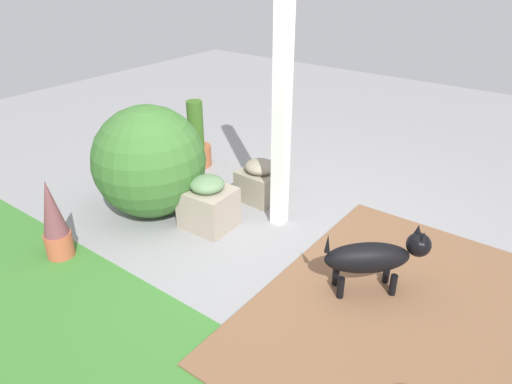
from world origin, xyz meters
name	(u,v)px	position (x,y,z in m)	size (l,w,h in m)	color
ground_plane	(279,244)	(0.00, 0.00, 0.00)	(12.00, 12.00, 0.00)	gray
brick_path	(403,315)	(-1.14, 0.21, 0.01)	(1.80, 2.40, 0.02)	brown
porch_pillar	(283,86)	(0.20, -0.29, 1.23)	(0.12, 0.12, 2.46)	white
stone_planter_nearest	(260,181)	(0.60, -0.53, 0.19)	(0.39, 0.36, 0.41)	gray
stone_planter_near	(208,204)	(0.66, 0.13, 0.22)	(0.45, 0.40, 0.48)	#9F917F
round_shrub	(149,161)	(1.24, 0.24, 0.50)	(1.00, 1.00, 1.00)	#396B2C
terracotta_pot_tall	(197,143)	(1.64, -0.77, 0.26)	(0.31, 0.31, 0.74)	#A55B36
terracotta_pot_spiky	(54,221)	(1.30, 1.18, 0.32)	(0.21, 0.21, 0.67)	#B85639
dog	(375,257)	(-0.85, 0.10, 0.29)	(0.64, 0.59, 0.51)	black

